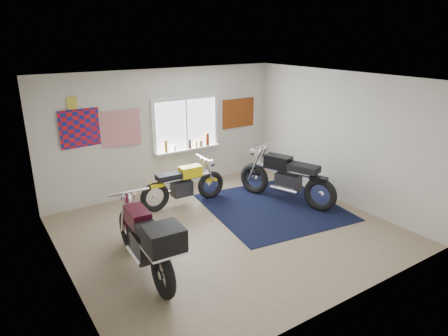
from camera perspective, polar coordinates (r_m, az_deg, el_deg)
ground at (r=7.31m, az=0.68°, el=-8.98°), size 5.50×5.50×0.00m
room_shell at (r=6.70m, az=0.74°, el=3.53°), size 5.50×5.50×5.50m
navy_rug at (r=8.30m, az=7.00°, el=-5.54°), size 2.83×2.91×0.01m
window_assembly at (r=9.07m, az=-5.43°, el=5.74°), size 1.66×0.17×1.26m
oil_bottles at (r=9.15m, az=-4.50°, el=3.63°), size 1.14×0.09×0.30m
flag_display at (r=8.12m, az=-20.92°, el=8.68°), size 1.60×0.10×1.17m
triumph_poster at (r=9.79m, az=2.07°, el=7.85°), size 0.90×0.03×0.70m
yellow_triumph at (r=8.26m, az=-5.83°, el=-2.50°), size 1.90×0.57×0.96m
black_chrome_bike at (r=8.43m, az=8.88°, el=-1.56°), size 0.98×2.17×1.16m
maroon_tourer at (r=5.91m, az=-10.93°, el=-10.22°), size 0.65×2.16×1.10m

